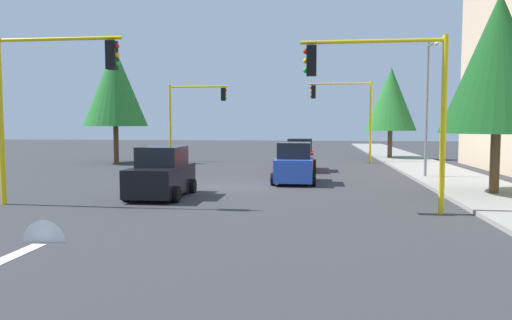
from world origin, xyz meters
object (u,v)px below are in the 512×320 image
at_px(traffic_signal_near_right, 47,86).
at_px(traffic_signal_far_right, 193,107).
at_px(car_black, 161,174).
at_px(street_lamp_curbside, 429,94).
at_px(tree_opposite_side, 115,86).
at_px(tree_roadside_near, 499,64).
at_px(traffic_signal_far_left, 346,106).
at_px(tree_roadside_far, 391,99).
at_px(traffic_signal_near_left, 385,89).
at_px(car_blue, 294,165).
at_px(car_red, 300,156).

relative_size(traffic_signal_near_right, traffic_signal_far_right, 1.02).
bearing_deg(car_black, traffic_signal_far_right, -169.55).
bearing_deg(street_lamp_curbside, traffic_signal_far_right, -124.86).
bearing_deg(car_black, tree_opposite_side, -151.37).
relative_size(traffic_signal_far_right, tree_roadside_near, 0.73).
xyz_separation_m(traffic_signal_far_left, street_lamp_curbside, (10.39, 3.47, 0.17)).
distance_m(traffic_signal_near_right, tree_roadside_near, 16.75).
height_order(traffic_signal_near_right, car_black, traffic_signal_near_right).
xyz_separation_m(traffic_signal_near_right, tree_opposite_side, (-18.00, -5.27, 1.40)).
bearing_deg(traffic_signal_far_right, tree_opposite_side, -69.27).
relative_size(traffic_signal_far_right, street_lamp_curbside, 0.83).
distance_m(traffic_signal_far_left, street_lamp_curbside, 10.95).
xyz_separation_m(tree_roadside_far, car_black, (21.63, -11.96, -3.93)).
bearing_deg(car_black, tree_roadside_far, 151.06).
bearing_deg(tree_opposite_side, tree_roadside_far, 106.31).
bearing_deg(tree_opposite_side, traffic_signal_near_left, 42.83).
height_order(traffic_signal_near_left, tree_opposite_side, tree_opposite_side).
bearing_deg(tree_roadside_far, traffic_signal_far_left, -43.27).
bearing_deg(car_blue, tree_opposite_side, -127.95).
relative_size(traffic_signal_far_left, tree_opposite_side, 0.70).
xyz_separation_m(traffic_signal_far_right, street_lamp_curbside, (10.39, 14.92, 0.25)).
xyz_separation_m(traffic_signal_far_right, car_black, (17.63, 3.25, -3.20)).
height_order(car_blue, car_red, same).
height_order(car_blue, car_black, same).
bearing_deg(tree_roadside_far, street_lamp_curbside, -1.19).
distance_m(traffic_signal_near_right, tree_opposite_side, 18.81).
bearing_deg(car_red, traffic_signal_far_left, 153.60).
height_order(traffic_signal_near_left, street_lamp_curbside, street_lamp_curbside).
distance_m(traffic_signal_far_right, tree_roadside_far, 15.75).
height_order(traffic_signal_far_left, car_red, traffic_signal_far_left).
relative_size(tree_roadside_far, car_blue, 2.04).
xyz_separation_m(tree_roadside_near, car_black, (1.63, -12.96, -4.28)).
xyz_separation_m(traffic_signal_far_left, tree_roadside_far, (-4.00, 3.77, 0.65)).
height_order(tree_roadside_near, car_blue, tree_roadside_near).
bearing_deg(traffic_signal_far_left, street_lamp_curbside, 18.44).
xyz_separation_m(street_lamp_curbside, tree_roadside_near, (5.61, 1.30, 0.83)).
distance_m(traffic_signal_far_left, car_red, 7.77).
xyz_separation_m(traffic_signal_near_right, tree_roadside_far, (-24.00, 15.23, 0.66)).
relative_size(street_lamp_curbside, car_blue, 1.94).
distance_m(tree_roadside_far, car_black, 25.03).
relative_size(traffic_signal_near_left, street_lamp_curbside, 0.80).
xyz_separation_m(traffic_signal_near_right, traffic_signal_near_left, (0.00, 11.42, -0.19)).
distance_m(tree_roadside_far, car_blue, 18.38).
height_order(tree_roadside_near, tree_opposite_side, tree_opposite_side).
bearing_deg(tree_roadside_far, traffic_signal_near_right, -32.40).
height_order(traffic_signal_far_left, car_black, traffic_signal_far_left).
relative_size(traffic_signal_far_left, car_black, 1.56).
bearing_deg(car_black, traffic_signal_near_right, -54.10).
bearing_deg(tree_roadside_far, tree_roadside_near, 2.86).
relative_size(street_lamp_curbside, tree_roadside_near, 0.89).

